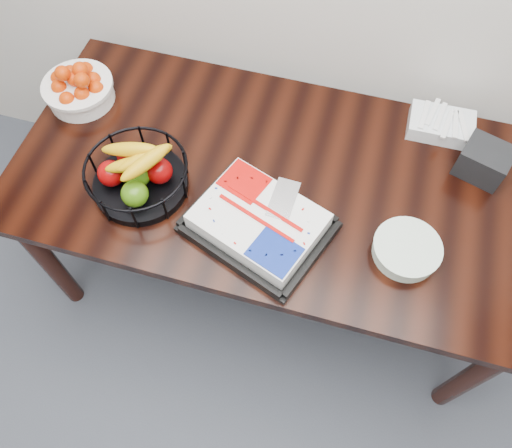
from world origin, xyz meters
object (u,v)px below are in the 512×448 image
(cake_tray, at_px, (259,222))
(table, at_px, (276,190))
(plate_stack, at_px, (406,250))
(napkin_box, at_px, (484,161))
(fruit_basket, at_px, (138,174))
(tangerine_bowl, at_px, (77,85))

(cake_tray, bearing_deg, table, 89.31)
(plate_stack, height_order, napkin_box, napkin_box)
(table, distance_m, fruit_basket, 0.48)
(table, bearing_deg, tangerine_bowl, 169.95)
(cake_tray, distance_m, tangerine_bowl, 0.86)
(table, distance_m, tangerine_bowl, 0.81)
(table, relative_size, fruit_basket, 5.42)
(cake_tray, height_order, tangerine_bowl, tangerine_bowl)
(tangerine_bowl, xyz_separation_m, napkin_box, (1.44, 0.07, -0.02))
(cake_tray, relative_size, tangerine_bowl, 2.00)
(plate_stack, bearing_deg, cake_tray, -175.39)
(plate_stack, distance_m, napkin_box, 0.43)
(table, height_order, cake_tray, cake_tray)
(table, height_order, tangerine_bowl, tangerine_bowl)
(table, relative_size, cake_tray, 3.53)
(plate_stack, bearing_deg, fruit_basket, 179.32)
(table, bearing_deg, fruit_basket, -158.36)
(table, distance_m, plate_stack, 0.50)
(fruit_basket, bearing_deg, tangerine_bowl, 139.79)
(fruit_basket, bearing_deg, plate_stack, -0.68)
(tangerine_bowl, distance_m, napkin_box, 1.44)
(table, relative_size, tangerine_bowl, 7.04)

